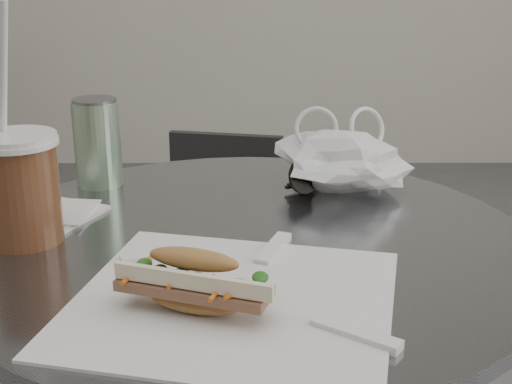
{
  "coord_description": "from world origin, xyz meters",
  "views": [
    {
      "loc": [
        0.01,
        -0.67,
        1.1
      ],
      "look_at": [
        0.01,
        0.24,
        0.79
      ],
      "focal_mm": 50.0,
      "sensor_mm": 36.0,
      "label": 1
    }
  ],
  "objects_px": {
    "drink_can": "(97,143)",
    "sunglasses": "(320,175)",
    "chair_far": "(215,296)",
    "banh_mi": "(194,282)",
    "iced_coffee": "(21,186)"
  },
  "relations": [
    {
      "from": "chair_far",
      "to": "sunglasses",
      "type": "relative_size",
      "value": 5.75
    },
    {
      "from": "banh_mi",
      "to": "iced_coffee",
      "type": "height_order",
      "value": "iced_coffee"
    },
    {
      "from": "banh_mi",
      "to": "drink_can",
      "type": "distance_m",
      "value": 0.47
    },
    {
      "from": "chair_far",
      "to": "drink_can",
      "type": "height_order",
      "value": "drink_can"
    },
    {
      "from": "drink_can",
      "to": "sunglasses",
      "type": "bearing_deg",
      "value": -2.94
    },
    {
      "from": "banh_mi",
      "to": "sunglasses",
      "type": "distance_m",
      "value": 0.44
    },
    {
      "from": "chair_far",
      "to": "drink_can",
      "type": "xyz_separation_m",
      "value": [
        -0.15,
        -0.46,
        0.51
      ]
    },
    {
      "from": "banh_mi",
      "to": "iced_coffee",
      "type": "bearing_deg",
      "value": 159.45
    },
    {
      "from": "banh_mi",
      "to": "sunglasses",
      "type": "height_order",
      "value": "banh_mi"
    },
    {
      "from": "banh_mi",
      "to": "drink_can",
      "type": "height_order",
      "value": "drink_can"
    },
    {
      "from": "banh_mi",
      "to": "iced_coffee",
      "type": "relative_size",
      "value": 0.69
    },
    {
      "from": "banh_mi",
      "to": "sunglasses",
      "type": "relative_size",
      "value": 1.82
    },
    {
      "from": "sunglasses",
      "to": "banh_mi",
      "type": "bearing_deg",
      "value": -147.08
    },
    {
      "from": "chair_far",
      "to": "banh_mi",
      "type": "height_order",
      "value": "banh_mi"
    },
    {
      "from": "banh_mi",
      "to": "drink_can",
      "type": "relative_size",
      "value": 1.52
    }
  ]
}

